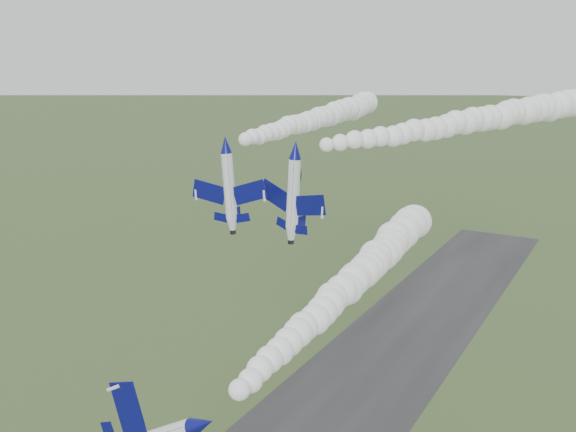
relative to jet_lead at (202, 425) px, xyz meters
The scene contains 6 objects.
jet_lead is the anchor object (origin of this frame).
smoke_trail_jet_lead 32.42m from the jet_lead, 93.52° to the left, with size 5.19×58.78×5.19m, color white, non-canonical shape.
jet_pair_left 38.96m from the jet_lead, 121.59° to the left, with size 10.31×12.29×3.06m.
smoke_trail_jet_pair_left 68.73m from the jet_lead, 109.44° to the left, with size 4.56×59.32×4.56m, color white, non-canonical shape.
jet_pair_right 36.81m from the jet_lead, 107.11° to the left, with size 10.73×12.52×3.16m.
smoke_trail_jet_pair_right 72.23m from the jet_lead, 88.18° to the left, with size 5.35×74.60×5.35m, color white, non-canonical shape.
Camera 1 is at (38.36, -44.76, 54.22)m, focal length 40.00 mm.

